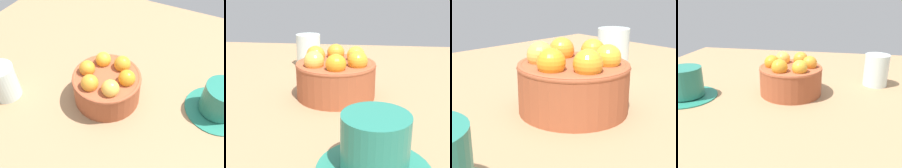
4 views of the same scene
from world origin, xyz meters
The scene contains 3 objects.
ground_plane centered at (0.00, 0.00, -2.11)cm, with size 112.27×105.80×4.22cm, color #997551.
terracotta_bowl centered at (0.03, -0.01, 4.75)cm, with size 16.88×16.88×10.56cm.
water_glass centered at (-23.57, -10.97, 4.65)cm, with size 6.97×6.97×9.31cm, color silver.
Camera 3 is at (33.63, 33.13, 19.09)cm, focal length 52.52 mm.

